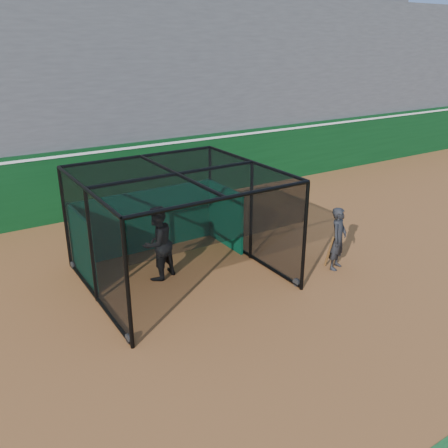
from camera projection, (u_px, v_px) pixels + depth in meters
ground at (230, 314)px, 11.16m from camera, size 120.00×120.00×0.00m
outfield_wall at (103, 179)px, 17.38m from camera, size 50.00×0.50×2.50m
grandstand at (65, 81)px, 19.19m from camera, size 50.00×7.85×8.95m
batting_cage at (179, 228)px, 12.41m from camera, size 4.75×4.66×2.90m
batter at (158, 243)px, 12.53m from camera, size 1.20×1.08×2.04m
on_deck_player at (338, 239)px, 13.13m from camera, size 0.78×0.67×1.80m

